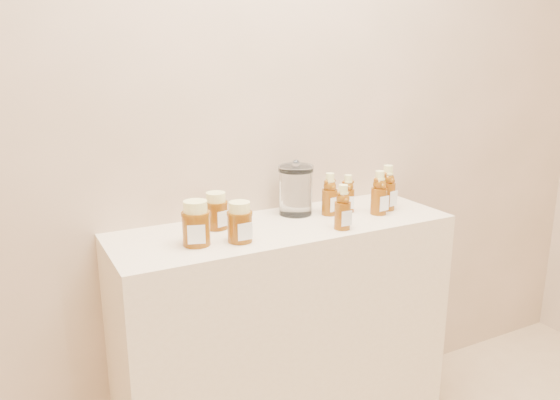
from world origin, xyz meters
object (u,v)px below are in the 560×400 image
bear_bottle_back_left (330,191)px  bear_bottle_front_left (343,204)px  honey_jar_left (196,223)px  display_table (284,341)px  glass_canister (296,188)px

bear_bottle_back_left → bear_bottle_front_left: 0.17m
bear_bottle_front_left → honey_jar_left: bearing=174.0°
bear_bottle_back_left → honey_jar_left: bear_bottle_back_left is taller
display_table → honey_jar_left: bearing=-171.2°
bear_bottle_front_left → bear_bottle_back_left: bearing=75.2°
bear_bottle_back_left → bear_bottle_front_left: size_ratio=1.02×
display_table → glass_canister: 0.57m
display_table → honey_jar_left: 0.62m
display_table → bear_bottle_front_left: 0.57m
bear_bottle_back_left → honey_jar_left: size_ratio=1.25×
display_table → glass_canister: (0.10, 0.10, 0.55)m
display_table → bear_bottle_back_left: 0.58m
display_table → honey_jar_left: (-0.34, -0.05, 0.52)m
display_table → bear_bottle_back_left: size_ratio=6.83×
display_table → honey_jar_left: size_ratio=8.52×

